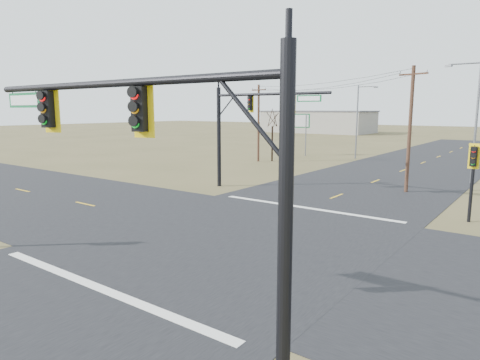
% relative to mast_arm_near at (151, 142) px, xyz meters
% --- Properties ---
extents(ground, '(320.00, 320.00, 0.00)m').
position_rel_mast_arm_near_xyz_m(ground, '(-4.41, 8.92, -5.28)').
color(ground, brown).
rests_on(ground, ground).
extents(road_ew, '(160.00, 14.00, 0.02)m').
position_rel_mast_arm_near_xyz_m(road_ew, '(-4.41, 8.92, -5.27)').
color(road_ew, black).
rests_on(road_ew, ground).
extents(road_ns, '(14.00, 160.00, 0.02)m').
position_rel_mast_arm_near_xyz_m(road_ns, '(-4.41, 8.92, -5.27)').
color(road_ns, black).
rests_on(road_ns, ground).
extents(stop_bar_near, '(12.00, 0.40, 0.01)m').
position_rel_mast_arm_near_xyz_m(stop_bar_near, '(-4.41, 1.42, -5.25)').
color(stop_bar_near, silver).
rests_on(stop_bar_near, road_ns).
extents(stop_bar_far, '(12.00, 0.40, 0.01)m').
position_rel_mast_arm_near_xyz_m(stop_bar_far, '(-4.41, 16.42, -5.25)').
color(stop_bar_far, silver).
rests_on(stop_bar_far, road_ns).
extents(mast_arm_near, '(10.52, 0.53, 7.26)m').
position_rel_mast_arm_near_xyz_m(mast_arm_near, '(0.00, 0.00, 0.00)').
color(mast_arm_near, black).
rests_on(mast_arm_near, ground).
extents(mast_arm_far, '(9.53, 0.54, 7.72)m').
position_rel_mast_arm_near_xyz_m(mast_arm_far, '(-10.89, 19.30, 0.26)').
color(mast_arm_far, black).
rests_on(mast_arm_far, ground).
extents(pedestal_signal_ne, '(0.58, 0.50, 4.30)m').
position_rel_mast_arm_near_xyz_m(pedestal_signal_ne, '(4.22, 18.64, -2.13)').
color(pedestal_signal_ne, black).
rests_on(pedestal_signal_ne, ground).
extents(utility_pole_near, '(2.16, 0.78, 9.13)m').
position_rel_mast_arm_near_xyz_m(utility_pole_near, '(-0.97, 25.57, -0.53)').
color(utility_pole_near, '#4C2F20').
rests_on(utility_pole_near, ground).
extents(utility_pole_far, '(2.16, 0.53, 8.89)m').
position_rel_mast_arm_near_xyz_m(utility_pole_far, '(-20.50, 34.91, -0.64)').
color(utility_pole_far, '#4C2F20').
rests_on(utility_pole_far, ground).
extents(highway_sign, '(2.79, 1.07, 5.51)m').
position_rel_mast_arm_near_xyz_m(highway_sign, '(-19.99, 43.65, -1.34)').
color(highway_sign, slate).
rests_on(highway_sign, ground).
extents(streetlight_a, '(2.77, 0.41, 9.91)m').
position_rel_mast_arm_near_xyz_m(streetlight_a, '(2.09, 32.56, 0.28)').
color(streetlight_a, slate).
rests_on(streetlight_a, ground).
extents(streetlight_c, '(2.51, 0.28, 8.99)m').
position_rel_mast_arm_near_xyz_m(streetlight_c, '(-12.16, 44.54, -0.24)').
color(streetlight_c, slate).
rests_on(streetlight_c, ground).
extents(bare_tree_a, '(3.05, 3.05, 6.48)m').
position_rel_mast_arm_near_xyz_m(bare_tree_a, '(-19.30, 36.06, -0.15)').
color(bare_tree_a, black).
rests_on(bare_tree_a, ground).
extents(bare_tree_b, '(3.03, 3.03, 5.89)m').
position_rel_mast_arm_near_xyz_m(bare_tree_b, '(-26.87, 53.36, -0.58)').
color(bare_tree_b, black).
rests_on(bare_tree_b, ground).
extents(warehouse_left, '(28.00, 14.00, 5.50)m').
position_rel_mast_arm_near_xyz_m(warehouse_left, '(-44.41, 98.92, -2.53)').
color(warehouse_left, gray).
rests_on(warehouse_left, ground).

